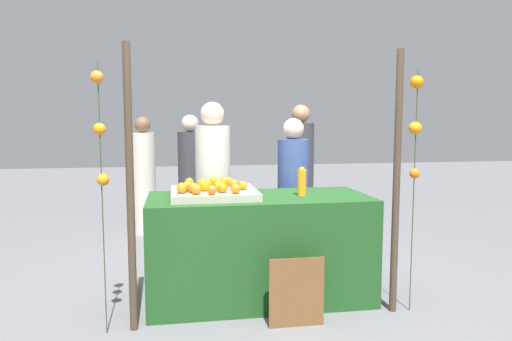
{
  "coord_description": "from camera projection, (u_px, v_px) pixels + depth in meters",
  "views": [
    {
      "loc": [
        -0.67,
        -3.83,
        1.51
      ],
      "look_at": [
        0.0,
        0.15,
        1.08
      ],
      "focal_mm": 32.85,
      "sensor_mm": 36.0,
      "label": 1
    }
  ],
  "objects": [
    {
      "name": "ground_plane",
      "position": [
        259.0,
        297.0,
        4.03
      ],
      "size": [
        24.0,
        24.0,
        0.0
      ],
      "primitive_type": "plane",
      "color": "slate"
    },
    {
      "name": "stall_counter",
      "position": [
        259.0,
        247.0,
        3.98
      ],
      "size": [
        1.85,
        0.84,
        0.88
      ],
      "primitive_type": "cube",
      "color": "#1E4C1E",
      "rests_on": "ground_plane"
    },
    {
      "name": "orange_tray",
      "position": [
        214.0,
        193.0,
        3.89
      ],
      "size": [
        0.7,
        0.67,
        0.06
      ],
      "primitive_type": "cube",
      "color": "#B2AD99",
      "rests_on": "stall_counter"
    },
    {
      "name": "orange_0",
      "position": [
        208.0,
        184.0,
        3.96
      ],
      "size": [
        0.07,
        0.07,
        0.07
      ],
      "primitive_type": "sphere",
      "color": "orange",
      "rests_on": "orange_tray"
    },
    {
      "name": "orange_1",
      "position": [
        187.0,
        186.0,
        3.8
      ],
      "size": [
        0.08,
        0.08,
        0.08
      ],
      "primitive_type": "sphere",
      "color": "orange",
      "rests_on": "orange_tray"
    },
    {
      "name": "orange_2",
      "position": [
        223.0,
        188.0,
        3.71
      ],
      "size": [
        0.08,
        0.08,
        0.08
      ],
      "primitive_type": "sphere",
      "color": "orange",
      "rests_on": "orange_tray"
    },
    {
      "name": "orange_3",
      "position": [
        219.0,
        186.0,
        3.8
      ],
      "size": [
        0.08,
        0.08,
        0.08
      ],
      "primitive_type": "sphere",
      "color": "orange",
      "rests_on": "orange_tray"
    },
    {
      "name": "orange_4",
      "position": [
        193.0,
        188.0,
        3.71
      ],
      "size": [
        0.08,
        0.08,
        0.08
      ],
      "primitive_type": "sphere",
      "color": "orange",
      "rests_on": "orange_tray"
    },
    {
      "name": "orange_5",
      "position": [
        214.0,
        181.0,
        4.13
      ],
      "size": [
        0.08,
        0.08,
        0.08
      ],
      "primitive_type": "sphere",
      "color": "orange",
      "rests_on": "orange_tray"
    },
    {
      "name": "orange_6",
      "position": [
        224.0,
        183.0,
        3.99
      ],
      "size": [
        0.09,
        0.09,
        0.09
      ],
      "primitive_type": "sphere",
      "color": "orange",
      "rests_on": "orange_tray"
    },
    {
      "name": "orange_7",
      "position": [
        234.0,
        184.0,
        3.9
      ],
      "size": [
        0.08,
        0.08,
        0.08
      ],
      "primitive_type": "sphere",
      "color": "orange",
      "rests_on": "orange_tray"
    },
    {
      "name": "orange_8",
      "position": [
        189.0,
        182.0,
        4.06
      ],
      "size": [
        0.08,
        0.08,
        0.08
      ],
      "primitive_type": "sphere",
      "color": "orange",
      "rests_on": "orange_tray"
    },
    {
      "name": "orange_9",
      "position": [
        203.0,
        184.0,
        3.89
      ],
      "size": [
        0.09,
        0.09,
        0.09
      ],
      "primitive_type": "sphere",
      "color": "orange",
      "rests_on": "orange_tray"
    },
    {
      "name": "orange_10",
      "position": [
        228.0,
        182.0,
        4.1
      ],
      "size": [
        0.08,
        0.08,
        0.08
      ],
      "primitive_type": "sphere",
      "color": "orange",
      "rests_on": "orange_tray"
    },
    {
      "name": "orange_11",
      "position": [
        205.0,
        186.0,
        3.8
      ],
      "size": [
        0.08,
        0.08,
        0.08
      ],
      "primitive_type": "sphere",
      "color": "orange",
      "rests_on": "orange_tray"
    },
    {
      "name": "orange_12",
      "position": [
        243.0,
        185.0,
        3.88
      ],
      "size": [
        0.07,
        0.07,
        0.07
      ],
      "primitive_type": "sphere",
      "color": "orange",
      "rests_on": "orange_tray"
    },
    {
      "name": "orange_13",
      "position": [
        212.0,
        190.0,
        3.6
      ],
      "size": [
        0.08,
        0.08,
        0.08
      ],
      "primitive_type": "sphere",
      "color": "orange",
      "rests_on": "orange_tray"
    },
    {
      "name": "orange_14",
      "position": [
        196.0,
        189.0,
        3.62
      ],
      "size": [
        0.08,
        0.08,
        0.08
      ],
      "primitive_type": "sphere",
      "color": "orange",
      "rests_on": "orange_tray"
    },
    {
      "name": "orange_15",
      "position": [
        182.0,
        188.0,
        3.68
      ],
      "size": [
        0.09,
        0.09,
        0.09
      ],
      "primitive_type": "sphere",
      "color": "orange",
      "rests_on": "orange_tray"
    },
    {
      "name": "orange_16",
      "position": [
        219.0,
        183.0,
        4.05
      ],
      "size": [
        0.07,
        0.07,
        0.07
      ],
      "primitive_type": "sphere",
      "color": "orange",
      "rests_on": "orange_tray"
    },
    {
      "name": "orange_17",
      "position": [
        236.0,
        189.0,
        3.66
      ],
      "size": [
        0.08,
        0.08,
        0.08
      ],
      "primitive_type": "sphere",
      "color": "orange",
      "rests_on": "orange_tray"
    },
    {
      "name": "juice_bottle",
      "position": [
        302.0,
        182.0,
        3.94
      ],
      "size": [
        0.08,
        0.08,
        0.24
      ],
      "color": "orange",
      "rests_on": "stall_counter"
    },
    {
      "name": "chalkboard_sign",
      "position": [
        296.0,
        293.0,
        3.43
      ],
      "size": [
        0.41,
        0.03,
        0.53
      ],
      "color": "brown",
      "rests_on": "ground_plane"
    },
    {
      "name": "vendor_left",
      "position": [
        213.0,
        195.0,
        4.61
      ],
      "size": [
        0.34,
        0.34,
        1.69
      ],
      "color": "beige",
      "rests_on": "ground_plane"
    },
    {
      "name": "vendor_right",
      "position": [
        293.0,
        200.0,
        4.71
      ],
      "size": [
        0.31,
        0.31,
        1.54
      ],
      "color": "#384C8C",
      "rests_on": "ground_plane"
    },
    {
      "name": "crowd_person_0",
      "position": [
        144.0,
        180.0,
        6.26
      ],
      "size": [
        0.31,
        0.31,
        1.57
      ],
      "color": "beige",
      "rests_on": "ground_plane"
    },
    {
      "name": "crowd_person_1",
      "position": [
        300.0,
        177.0,
        5.99
      ],
      "size": [
        0.34,
        0.34,
        1.72
      ],
      "color": "#333338",
      "rests_on": "ground_plane"
    },
    {
      "name": "crowd_person_2",
      "position": [
        191.0,
        182.0,
        5.97
      ],
      "size": [
        0.32,
        0.32,
        1.59
      ],
      "color": "#333338",
      "rests_on": "ground_plane"
    },
    {
      "name": "canopy_post_left",
      "position": [
        130.0,
        190.0,
        3.3
      ],
      "size": [
        0.06,
        0.06,
        2.05
      ],
      "primitive_type": "cylinder",
      "color": "#473828",
      "rests_on": "ground_plane"
    },
    {
      "name": "canopy_post_right",
      "position": [
        396.0,
        184.0,
        3.63
      ],
      "size": [
        0.06,
        0.06,
        2.05
      ],
      "primitive_type": "cylinder",
      "color": "#473828",
      "rests_on": "ground_plane"
    },
    {
      "name": "garland_strand_left",
      "position": [
        100.0,
        132.0,
        3.2
      ],
      "size": [
        0.1,
        0.1,
        1.9
      ],
      "color": "#2D4C23",
      "rests_on": "ground_plane"
    },
    {
      "name": "garland_strand_right",
      "position": [
        416.0,
        124.0,
        3.59
      ],
      "size": [
        0.1,
        0.1,
        1.9
      ],
      "color": "#2D4C23",
      "rests_on": "ground_plane"
    }
  ]
}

